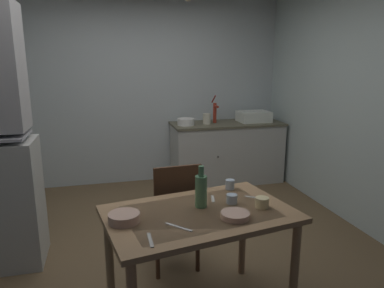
# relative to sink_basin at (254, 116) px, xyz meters

# --- Properties ---
(ground_plane) EXTENTS (5.07, 5.07, 0.00)m
(ground_plane) POSITION_rel_sink_basin_xyz_m (-1.61, -1.65, -0.94)
(ground_plane) COLOR brown
(wall_back) EXTENTS (4.17, 0.10, 2.59)m
(wall_back) POSITION_rel_sink_basin_xyz_m (-1.61, 0.37, 0.35)
(wall_back) COLOR silver
(wall_back) RESTS_ON ground
(wall_right) EXTENTS (0.10, 4.04, 2.59)m
(wall_right) POSITION_rel_sink_basin_xyz_m (0.48, -1.65, 0.35)
(wall_right) COLOR #B2C3C2
(wall_right) RESTS_ON ground
(counter_cabinet) EXTENTS (1.58, 0.64, 0.87)m
(counter_cabinet) POSITION_rel_sink_basin_xyz_m (-0.40, -0.00, -0.51)
(counter_cabinet) COLOR #B1B2AD
(counter_cabinet) RESTS_ON ground
(sink_basin) EXTENTS (0.44, 0.34, 0.15)m
(sink_basin) POSITION_rel_sink_basin_xyz_m (0.00, 0.00, 0.00)
(sink_basin) COLOR white
(sink_basin) RESTS_ON counter_cabinet
(hand_pump) EXTENTS (0.05, 0.27, 0.39)m
(hand_pump) POSITION_rel_sink_basin_xyz_m (-0.58, 0.05, 0.09)
(hand_pump) COLOR maroon
(hand_pump) RESTS_ON counter_cabinet
(mixing_bowl_counter) EXTENTS (0.23, 0.23, 0.09)m
(mixing_bowl_counter) POSITION_rel_sink_basin_xyz_m (-1.02, -0.05, -0.03)
(mixing_bowl_counter) COLOR white
(mixing_bowl_counter) RESTS_ON counter_cabinet
(stoneware_crock) EXTENTS (0.11, 0.11, 0.15)m
(stoneware_crock) POSITION_rel_sink_basin_xyz_m (-0.72, -0.03, -0.01)
(stoneware_crock) COLOR beige
(stoneware_crock) RESTS_ON counter_cabinet
(dining_table) EXTENTS (1.30, 0.94, 0.77)m
(dining_table) POSITION_rel_sink_basin_xyz_m (-1.55, -2.65, -0.27)
(dining_table) COLOR #99744E
(dining_table) RESTS_ON ground
(chair_far_side) EXTENTS (0.43, 0.43, 0.94)m
(chair_far_side) POSITION_rel_sink_basin_xyz_m (-1.59, -2.04, -0.45)
(chair_far_side) COLOR #4C2E1D
(chair_far_side) RESTS_ON ground
(serving_bowl_wide) EXTENTS (0.19, 0.19, 0.06)m
(serving_bowl_wide) POSITION_rel_sink_basin_xyz_m (-2.03, -2.68, -0.15)
(serving_bowl_wide) COLOR tan
(serving_bowl_wide) RESTS_ON dining_table
(soup_bowl_small) EXTENTS (0.18, 0.18, 0.04)m
(soup_bowl_small) POSITION_rel_sink_basin_xyz_m (-1.36, -2.79, -0.16)
(soup_bowl_small) COLOR tan
(soup_bowl_small) RESTS_ON dining_table
(teacup_mint) EXTENTS (0.07, 0.07, 0.07)m
(teacup_mint) POSITION_rel_sink_basin_xyz_m (-1.21, -2.30, -0.14)
(teacup_mint) COLOR #9EB2C6
(teacup_mint) RESTS_ON dining_table
(mug_tall) EXTENTS (0.09, 0.09, 0.07)m
(mug_tall) POSITION_rel_sink_basin_xyz_m (-1.13, -2.68, -0.14)
(mug_tall) COLOR beige
(mug_tall) RESTS_ON dining_table
(mug_dark) EXTENTS (0.07, 0.07, 0.06)m
(mug_dark) POSITION_rel_sink_basin_xyz_m (-1.30, -2.57, -0.14)
(mug_dark) COLOR #9EB2C6
(mug_dark) RESTS_ON dining_table
(glass_bottle) EXTENTS (0.08, 0.08, 0.28)m
(glass_bottle) POSITION_rel_sink_basin_xyz_m (-1.51, -2.57, -0.06)
(glass_bottle) COLOR #4C7F56
(glass_bottle) RESTS_ON dining_table
(table_knife) EXTENTS (0.14, 0.15, 0.00)m
(table_knife) POSITION_rel_sink_basin_xyz_m (-1.72, -2.83, -0.17)
(table_knife) COLOR silver
(table_knife) RESTS_ON dining_table
(teaspoon_near_bowl) EXTENTS (0.02, 0.16, 0.00)m
(teaspoon_near_bowl) POSITION_rel_sink_basin_xyz_m (-1.91, -2.95, -0.17)
(teaspoon_near_bowl) COLOR beige
(teaspoon_near_bowl) RESTS_ON dining_table
(teaspoon_by_cup) EXTENTS (0.14, 0.10, 0.00)m
(teaspoon_by_cup) POSITION_rel_sink_basin_xyz_m (-1.10, -2.52, -0.17)
(teaspoon_by_cup) COLOR beige
(teaspoon_by_cup) RESTS_ON dining_table
(serving_spoon) EXTENTS (0.05, 0.12, 0.00)m
(serving_spoon) POSITION_rel_sink_basin_xyz_m (-1.40, -2.47, -0.17)
(serving_spoon) COLOR beige
(serving_spoon) RESTS_ON dining_table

